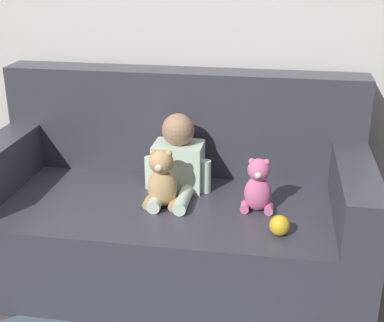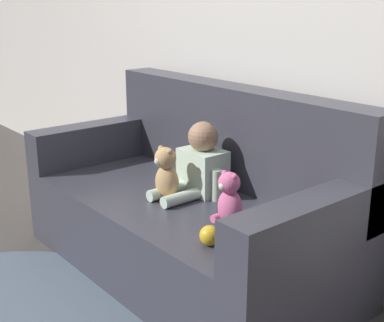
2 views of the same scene
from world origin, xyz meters
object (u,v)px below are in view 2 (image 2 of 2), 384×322
at_px(person_baby, 200,166).
at_px(teddy_bear_brown, 166,175).
at_px(couch, 193,210).
at_px(plush_toy_side, 229,200).
at_px(toy_ball, 210,235).

height_order(person_baby, teddy_bear_brown, person_baby).
bearing_deg(teddy_bear_brown, couch, 84.95).
distance_m(couch, plush_toy_side, 0.47).
bearing_deg(teddy_bear_brown, plush_toy_side, 4.01).
bearing_deg(plush_toy_side, person_baby, 157.77).
distance_m(teddy_bear_brown, plush_toy_side, 0.41).
distance_m(teddy_bear_brown, toy_ball, 0.55).
distance_m(plush_toy_side, toy_ball, 0.23).
distance_m(couch, teddy_bear_brown, 0.27).
bearing_deg(couch, toy_ball, -33.03).
height_order(couch, plush_toy_side, couch).
height_order(couch, person_baby, couch).
bearing_deg(couch, plush_toy_side, -17.45).
bearing_deg(person_baby, teddy_bear_brown, -100.53).
relative_size(person_baby, toy_ball, 4.52).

